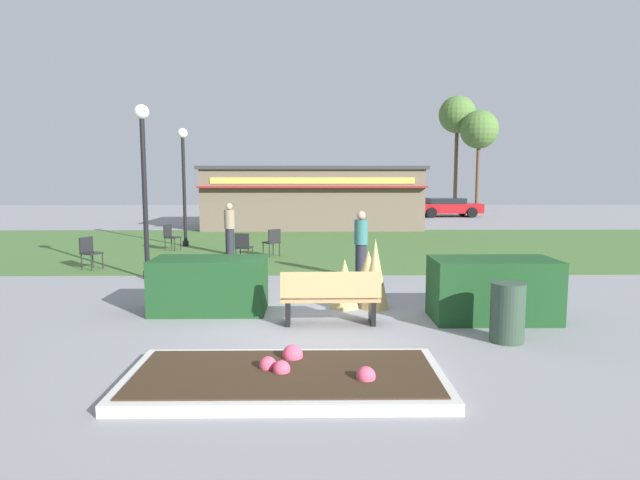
{
  "coord_description": "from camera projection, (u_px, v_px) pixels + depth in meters",
  "views": [
    {
      "loc": [
        -0.04,
        -9.14,
        2.53
      ],
      "look_at": [
        0.1,
        2.3,
        1.19
      ],
      "focal_mm": 30.13,
      "sensor_mm": 36.0,
      "label": 1
    }
  ],
  "objects": [
    {
      "name": "ornamental_grass_behind_center",
      "position": [
        345.0,
        283.0,
        10.42
      ],
      "size": [
        0.58,
        0.58,
        0.96
      ],
      "primitive_type": "cone",
      "color": "tan",
      "rests_on": "ground_plane"
    },
    {
      "name": "lamppost_far",
      "position": [
        184.0,
        173.0,
        19.48
      ],
      "size": [
        0.36,
        0.36,
        4.29
      ],
      "color": "black",
      "rests_on": "ground_plane"
    },
    {
      "name": "park_bench",
      "position": [
        330.0,
        297.0,
        9.2
      ],
      "size": [
        1.71,
        0.55,
        0.95
      ],
      "color": "tan",
      "rests_on": "ground_plane"
    },
    {
      "name": "trash_bin",
      "position": [
        507.0,
        312.0,
        8.26
      ],
      "size": [
        0.52,
        0.52,
        0.92
      ],
      "primitive_type": "cylinder",
      "color": "#2D4233",
      "rests_on": "ground_plane"
    },
    {
      "name": "hedge_right",
      "position": [
        493.0,
        289.0,
        9.52
      ],
      "size": [
        2.16,
        1.1,
        1.1
      ],
      "primitive_type": "cube",
      "color": "#19421E",
      "rests_on": "ground_plane"
    },
    {
      "name": "hedge_left",
      "position": [
        210.0,
        285.0,
        10.11
      ],
      "size": [
        2.11,
        1.1,
        1.02
      ],
      "primitive_type": "cube",
      "color": "#19421E",
      "rests_on": "ground_plane"
    },
    {
      "name": "food_kiosk",
      "position": [
        313.0,
        197.0,
        27.24
      ],
      "size": [
        10.79,
        5.39,
        3.05
      ],
      "color": "#6B5B4C",
      "rests_on": "ground_plane"
    },
    {
      "name": "ornamental_grass_behind_left",
      "position": [
        368.0,
        274.0,
        11.2
      ],
      "size": [
        0.7,
        0.7,
        1.02
      ],
      "primitive_type": "cone",
      "color": "tan",
      "rests_on": "ground_plane"
    },
    {
      "name": "cafe_chair_center",
      "position": [
        243.0,
        245.0,
        15.88
      ],
      "size": [
        0.52,
        0.52,
        0.89
      ],
      "color": "black",
      "rests_on": "ground_plane"
    },
    {
      "name": "person_standing",
      "position": [
        361.0,
        244.0,
        13.52
      ],
      "size": [
        0.34,
        0.34,
        1.69
      ],
      "rotation": [
        0.0,
        0.0,
        4.35
      ],
      "color": "#23232D",
      "rests_on": "ground_plane"
    },
    {
      "name": "parked_car_center_slot",
      "position": [
        357.0,
        207.0,
        34.46
      ],
      "size": [
        4.24,
        2.12,
        1.2
      ],
      "color": "#B7BABF",
      "rests_on": "ground_plane"
    },
    {
      "name": "tree_right_bg",
      "position": [
        479.0,
        130.0,
        39.4
      ],
      "size": [
        2.8,
        2.8,
        7.41
      ],
      "color": "brown",
      "rests_on": "ground_plane"
    },
    {
      "name": "tree_left_bg",
      "position": [
        457.0,
        116.0,
        40.7
      ],
      "size": [
        2.8,
        2.8,
        8.66
      ],
      "color": "brown",
      "rests_on": "ground_plane"
    },
    {
      "name": "ground_plane",
      "position": [
        316.0,
        323.0,
        9.38
      ],
      "size": [
        80.0,
        80.0,
        0.0
      ],
      "primitive_type": "plane",
      "color": "gray"
    },
    {
      "name": "lawn_patch",
      "position": [
        315.0,
        246.0,
        19.83
      ],
      "size": [
        36.0,
        12.0,
        0.01
      ],
      "primitive_type": "cube",
      "color": "#446B33",
      "rests_on": "ground_plane"
    },
    {
      "name": "cafe_chair_west",
      "position": [
        273.0,
        240.0,
        17.11
      ],
      "size": [
        0.62,
        0.62,
        0.89
      ],
      "color": "black",
      "rests_on": "ground_plane"
    },
    {
      "name": "person_strolling",
      "position": [
        230.0,
        228.0,
        17.61
      ],
      "size": [
        0.34,
        0.34,
        1.69
      ],
      "rotation": [
        0.0,
        0.0,
        1.82
      ],
      "color": "#23232D",
      "rests_on": "ground_plane"
    },
    {
      "name": "parked_car_west_slot",
      "position": [
        278.0,
        207.0,
        34.4
      ],
      "size": [
        4.25,
        2.15,
        1.2
      ],
      "color": "black",
      "rests_on": "ground_plane"
    },
    {
      "name": "ornamental_grass_behind_right",
      "position": [
        375.0,
        274.0,
        10.3
      ],
      "size": [
        0.53,
        0.53,
        1.37
      ],
      "primitive_type": "cone",
      "color": "tan",
      "rests_on": "ground_plane"
    },
    {
      "name": "cafe_chair_north",
      "position": [
        170.0,
        235.0,
        18.66
      ],
      "size": [
        0.56,
        0.56,
        0.89
      ],
      "color": "black",
      "rests_on": "ground_plane"
    },
    {
      "name": "parked_car_east_slot",
      "position": [
        447.0,
        207.0,
        34.53
      ],
      "size": [
        4.31,
        2.26,
        1.2
      ],
      "color": "maroon",
      "rests_on": "ground_plane"
    },
    {
      "name": "cafe_chair_east",
      "position": [
        89.0,
        250.0,
        14.78
      ],
      "size": [
        0.59,
        0.59,
        0.89
      ],
      "color": "black",
      "rests_on": "ground_plane"
    },
    {
      "name": "lamppost_mid",
      "position": [
        144.0,
        171.0,
        13.17
      ],
      "size": [
        0.36,
        0.36,
        4.29
      ],
      "color": "black",
      "rests_on": "ground_plane"
    },
    {
      "name": "flower_bed",
      "position": [
        286.0,
        377.0,
        6.59
      ],
      "size": [
        3.9,
        1.86,
        0.33
      ],
      "color": "beige",
      "rests_on": "ground_plane"
    }
  ]
}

